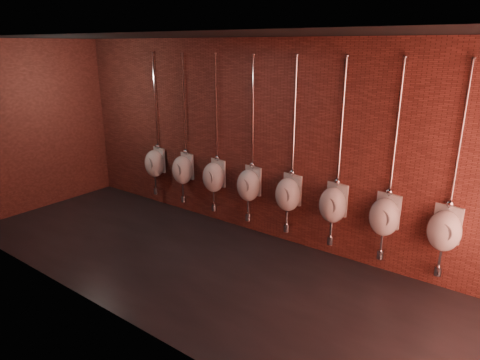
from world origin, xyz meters
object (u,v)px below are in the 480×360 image
Objects in this scene: urinal_1 at (183,169)px; urinal_2 at (214,176)px; urinal_4 at (288,193)px; urinal_7 at (445,229)px; urinal_0 at (155,163)px; urinal_3 at (249,184)px; urinal_5 at (333,204)px; urinal_6 at (385,216)px.

urinal_1 is 0.76m from urinal_2.
urinal_4 is 2.27m from urinal_7.
urinal_0 is 3.03m from urinal_4.
urinal_2 is 1.00× the size of urinal_3.
urinal_7 is (3.03, 0.00, 0.00)m from urinal_3.
urinal_2 and urinal_7 have the same top height.
urinal_0 is 3.78m from urinal_5.
urinal_0 is 1.00× the size of urinal_4.
urinal_3 is (0.76, 0.00, 0.00)m from urinal_2.
urinal_5 is (2.27, 0.00, 0.00)m from urinal_2.
urinal_4 is (2.27, 0.00, 0.00)m from urinal_1.
urinal_0 is 5.30m from urinal_7.
urinal_4 and urinal_7 have the same top height.
urinal_3 and urinal_4 have the same top height.
urinal_0 and urinal_4 have the same top height.
urinal_2 and urinal_4 have the same top height.
urinal_6 is 1.00× the size of urinal_7.
urinal_1 is 3.03m from urinal_5.
urinal_3 is 1.00× the size of urinal_4.
urinal_0 is 0.76m from urinal_1.
urinal_0 and urinal_2 have the same top height.
urinal_7 is (3.78, 0.00, 0.00)m from urinal_2.
urinal_6 is (2.27, 0.00, 0.00)m from urinal_3.
urinal_3 and urinal_7 have the same top height.
urinal_1 is 1.00× the size of urinal_4.
urinal_0 is at bearing 180.00° from urinal_2.
urinal_1 and urinal_2 have the same top height.
urinal_7 is (1.51, 0.00, 0.00)m from urinal_5.
urinal_5 is 1.00× the size of urinal_6.
urinal_7 is at bearing 0.00° from urinal_5.
urinal_3 is 2.27m from urinal_6.
urinal_4 and urinal_5 have the same top height.
urinal_0 is 1.00× the size of urinal_2.
urinal_1 is at bearing 180.00° from urinal_5.
urinal_1 is 1.00× the size of urinal_6.
urinal_2 is at bearing 0.00° from urinal_0.
urinal_4 is at bearing 0.00° from urinal_2.
urinal_3 is at bearing 0.00° from urinal_2.
urinal_1 is 1.00× the size of urinal_5.
urinal_1 is at bearing 180.00° from urinal_7.
urinal_0 is 1.00× the size of urinal_5.
urinal_6 is (4.54, 0.00, 0.00)m from urinal_0.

